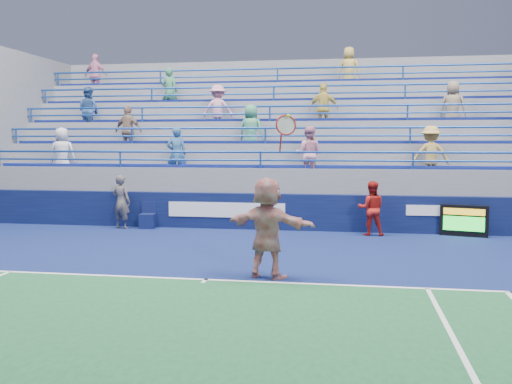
% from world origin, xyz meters
% --- Properties ---
extents(ground, '(120.00, 120.00, 0.00)m').
position_xyz_m(ground, '(0.00, 0.00, 0.00)').
color(ground, '#333538').
extents(sponsor_wall, '(18.00, 0.32, 1.10)m').
position_xyz_m(sponsor_wall, '(0.00, 6.50, 0.55)').
color(sponsor_wall, '#0A1037').
rests_on(sponsor_wall, ground).
extents(bleacher_stand, '(18.00, 5.60, 6.13)m').
position_xyz_m(bleacher_stand, '(-0.01, 10.27, 1.54)').
color(bleacher_stand, slate).
rests_on(bleacher_stand, ground).
extents(serve_speed_board, '(1.28, 0.46, 0.89)m').
position_xyz_m(serve_speed_board, '(5.86, 6.13, 0.45)').
color(serve_speed_board, black).
rests_on(serve_speed_board, ground).
extents(judge_chair, '(0.52, 0.52, 0.82)m').
position_xyz_m(judge_chair, '(-3.41, 6.15, 0.26)').
color(judge_chair, '#0D1540').
rests_on(judge_chair, ground).
extents(tennis_player, '(1.93, 1.11, 3.18)m').
position_xyz_m(tennis_player, '(1.13, 0.41, 1.00)').
color(tennis_player, silver).
rests_on(tennis_player, ground).
extents(line_judge, '(0.68, 0.53, 1.66)m').
position_xyz_m(line_judge, '(-4.18, 5.96, 0.83)').
color(line_judge, '#15163A').
rests_on(line_judge, ground).
extents(ball_girl, '(0.77, 0.61, 1.55)m').
position_xyz_m(ball_girl, '(3.30, 5.90, 0.78)').
color(ball_girl, '#AE1A13').
rests_on(ball_girl, ground).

